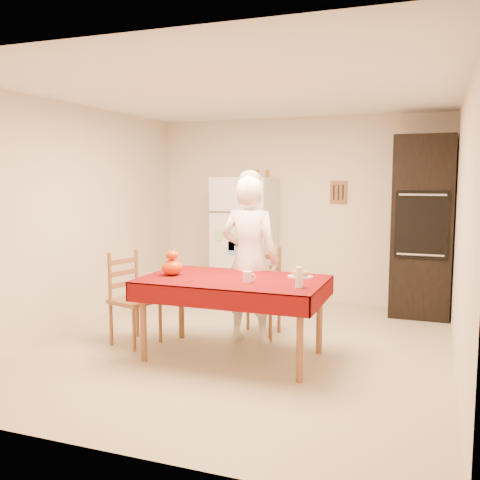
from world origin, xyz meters
The scene contains 17 objects.
floor centered at (0.00, 0.00, 0.00)m, with size 4.50×4.50×0.00m, color #C2B18C.
room_shell centered at (0.00, 0.00, 1.62)m, with size 4.02×4.52×2.51m.
refrigerator centered at (-0.65, 1.88, 0.85)m, with size 0.75×0.74×1.70m.
oven_cabinet centered at (1.63, 1.93, 1.10)m, with size 0.70×0.62×2.20m.
dining_table centered at (0.03, -0.33, 0.69)m, with size 1.70×1.00×0.76m.
chair_far centered at (0.04, 0.48, 0.51)m, with size 0.43×0.41×0.95m.
chair_left centered at (-1.12, -0.27, 0.51)m, with size 0.50×0.51×0.95m.
seated_woman centered at (0.01, 0.21, 0.86)m, with size 0.63×0.41×1.72m, color white.
coffee_mug centered at (0.22, -0.47, 0.81)m, with size 0.08×0.08×0.10m, color white.
pumpkin_lower centered at (-0.58, -0.39, 0.84)m, with size 0.20×0.20×0.15m, color #E93F05.
pumpkin_upper centered at (-0.58, -0.39, 0.96)m, with size 0.12×0.12×0.09m, color #EC5905.
wine_glass centered at (0.71, -0.52, 0.85)m, with size 0.07×0.07×0.18m, color white.
bread_plate centered at (0.61, -0.09, 0.77)m, with size 0.24×0.24×0.02m, color white.
bread_loaf centered at (0.61, -0.09, 0.81)m, with size 0.18×0.10×0.06m, color #AC7E54.
spice_jar_left centered at (-0.54, 1.93, 1.75)m, with size 0.05×0.05×0.10m, color #8E5519.
spice_jar_mid centered at (-0.49, 1.93, 1.75)m, with size 0.05×0.05×0.10m, color brown.
spice_jar_right centered at (-0.35, 1.93, 1.75)m, with size 0.05×0.05×0.10m, color #935D1A.
Camera 1 is at (1.79, -4.92, 1.70)m, focal length 40.00 mm.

